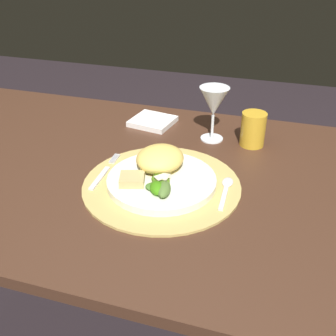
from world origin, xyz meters
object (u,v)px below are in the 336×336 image
dinner_plate (162,181)px  napkin (153,121)px  spoon (226,187)px  wine_glass (214,103)px  fork (104,173)px  dining_table (144,221)px  amber_tumbler (253,129)px

dinner_plate → napkin: dinner_plate is taller
spoon → wine_glass: size_ratio=0.87×
fork → wine_glass: (0.21, 0.27, 0.10)m
dining_table → amber_tumbler: size_ratio=15.85×
spoon → dining_table: bearing=172.4°
napkin → amber_tumbler: amber_tumbler is taller
dining_table → spoon: 0.27m
amber_tumbler → dinner_plate: bearing=-122.6°
fork → wine_glass: size_ratio=1.11×
dining_table → amber_tumbler: 0.38m
wine_glass → amber_tumbler: size_ratio=1.64×
dining_table → amber_tumbler: (0.24, 0.22, 0.21)m
napkin → wine_glass: 0.22m
fork → dining_table: bearing=33.3°
dining_table → amber_tumbler: bearing=41.9°
dinner_plate → amber_tumbler: 0.32m
spoon → amber_tumbler: bearing=83.7°
napkin → wine_glass: wine_glass is taller
napkin → amber_tumbler: (0.30, -0.05, 0.04)m
fork → spoon: bearing=4.3°
napkin → fork: bearing=-92.7°
spoon → wine_glass: (-0.08, 0.25, 0.10)m
fork → wine_glass: 0.35m
spoon → wine_glass: 0.28m
wine_glass → napkin: bearing=165.5°
fork → napkin: 0.32m
dinner_plate → napkin: bearing=112.3°
spoon → fork: bearing=-175.7°
spoon → napkin: napkin is taller
dining_table → dinner_plate: 0.19m
fork → dinner_plate: bearing=-1.0°
fork → amber_tumbler: amber_tumbler is taller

